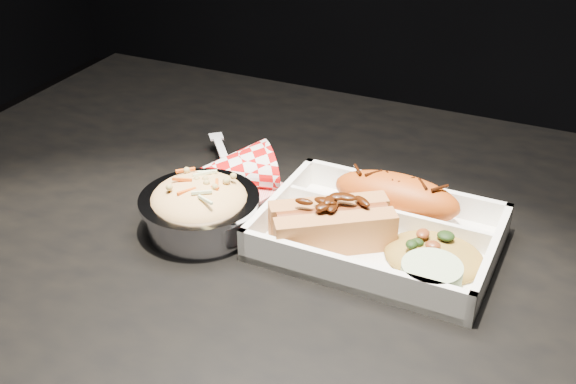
# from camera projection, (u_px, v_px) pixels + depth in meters

# --- Properties ---
(dining_table) EXTENTS (1.20, 0.80, 0.75)m
(dining_table) POSITION_uv_depth(u_px,v_px,m) (340.00, 307.00, 0.84)
(dining_table) COLOR black
(dining_table) RESTS_ON ground
(food_tray) EXTENTS (0.25, 0.18, 0.04)m
(food_tray) POSITION_uv_depth(u_px,v_px,m) (379.00, 237.00, 0.79)
(food_tray) COLOR white
(food_tray) RESTS_ON dining_table
(fried_pastry) EXTENTS (0.15, 0.06, 0.05)m
(fried_pastry) POSITION_uv_depth(u_px,v_px,m) (396.00, 196.00, 0.82)
(fried_pastry) COLOR #B64A12
(fried_pastry) RESTS_ON food_tray
(hotdog) EXTENTS (0.14, 0.12, 0.06)m
(hotdog) POSITION_uv_depth(u_px,v_px,m) (332.00, 222.00, 0.77)
(hotdog) COLOR #B9763F
(hotdog) RESTS_ON food_tray
(fried_rice_mound) EXTENTS (0.11, 0.09, 0.03)m
(fried_rice_mound) POSITION_uv_depth(u_px,v_px,m) (435.00, 248.00, 0.75)
(fried_rice_mound) COLOR #AF8332
(fried_rice_mound) RESTS_ON food_tray
(cupcake_liner) EXTENTS (0.06, 0.06, 0.03)m
(cupcake_liner) POSITION_uv_depth(u_px,v_px,m) (431.00, 278.00, 0.71)
(cupcake_liner) COLOR #ABC293
(cupcake_liner) RESTS_ON food_tray
(foil_coleslaw_cup) EXTENTS (0.13, 0.13, 0.07)m
(foil_coleslaw_cup) POSITION_uv_depth(u_px,v_px,m) (200.00, 206.00, 0.80)
(foil_coleslaw_cup) COLOR silver
(foil_coleslaw_cup) RESTS_ON dining_table
(napkin_fork) EXTENTS (0.15, 0.16, 0.10)m
(napkin_fork) POSITION_uv_depth(u_px,v_px,m) (228.00, 170.00, 0.91)
(napkin_fork) COLOR red
(napkin_fork) RESTS_ON dining_table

